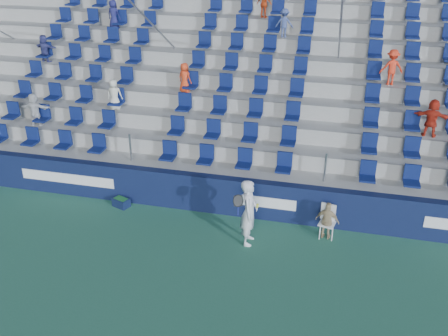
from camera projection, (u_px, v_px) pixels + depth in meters
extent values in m
plane|color=#2D694F|center=(190.00, 276.00, 12.55)|extent=(70.00, 70.00, 0.00)
cube|color=#10193E|center=(220.00, 195.00, 15.02)|extent=(24.00, 0.30, 1.20)
cube|color=white|center=(67.00, 179.00, 15.92)|extent=(3.20, 0.02, 0.34)
cube|color=white|center=(269.00, 203.00, 14.56)|extent=(1.60, 0.02, 0.34)
cube|color=#9C9C97|center=(225.00, 186.00, 15.52)|extent=(24.00, 0.85, 1.20)
cube|color=#9C9C97|center=(231.00, 167.00, 16.15)|extent=(24.00, 0.85, 1.70)
cube|color=#9C9C97|center=(236.00, 149.00, 16.77)|extent=(24.00, 0.85, 2.20)
cube|color=#9C9C97|center=(242.00, 133.00, 17.40)|extent=(24.00, 0.85, 2.70)
cube|color=#9C9C97|center=(247.00, 118.00, 18.02)|extent=(24.00, 0.85, 3.20)
cube|color=#9C9C97|center=(251.00, 104.00, 18.65)|extent=(24.00, 0.85, 3.70)
cube|color=#9C9C97|center=(255.00, 90.00, 19.28)|extent=(24.00, 0.85, 4.20)
cube|color=#9C9C97|center=(259.00, 78.00, 19.90)|extent=(24.00, 0.85, 4.70)
cube|color=#9C9C97|center=(263.00, 66.00, 20.53)|extent=(24.00, 0.85, 5.20)
cube|color=#9C9C97|center=(266.00, 50.00, 20.89)|extent=(24.00, 0.50, 6.20)
cube|color=#0D194E|center=(225.00, 158.00, 15.09)|extent=(16.05, 0.50, 0.70)
cube|color=#0D194E|center=(231.00, 133.00, 15.61)|extent=(16.05, 0.50, 0.70)
cube|color=#0D194E|center=(237.00, 109.00, 16.12)|extent=(16.05, 0.50, 0.70)
cube|color=#0D194E|center=(243.00, 86.00, 16.64)|extent=(16.05, 0.50, 0.70)
cube|color=#0D194E|center=(248.00, 65.00, 17.15)|extent=(16.05, 0.50, 0.70)
cube|color=#0D194E|center=(253.00, 45.00, 17.66)|extent=(16.05, 0.50, 0.70)
cube|color=#0D194E|center=(257.00, 26.00, 18.18)|extent=(16.05, 0.50, 0.70)
cube|color=#0D194E|center=(262.00, 8.00, 18.69)|extent=(16.05, 0.50, 0.70)
cylinder|color=gray|center=(164.00, 37.00, 17.42)|extent=(0.06, 7.68, 4.55)
cylinder|color=gray|center=(339.00, 46.00, 16.16)|extent=(0.06, 7.68, 4.55)
imported|color=silver|center=(35.00, 109.00, 16.90)|extent=(1.07, 0.44, 1.13)
imported|color=#3D4E86|center=(284.00, 23.00, 17.86)|extent=(0.67, 0.41, 1.00)
imported|color=navy|center=(114.00, 14.00, 19.23)|extent=(0.58, 0.42, 1.08)
imported|color=beige|center=(114.00, 94.00, 16.89)|extent=(0.55, 0.41, 1.04)
imported|color=#393D7F|center=(45.00, 48.00, 18.66)|extent=(0.97, 0.47, 1.00)
imported|color=red|center=(392.00, 67.00, 16.02)|extent=(0.81, 0.57, 1.14)
imported|color=#E94C1B|center=(264.00, 4.00, 18.56)|extent=(0.63, 0.39, 1.00)
imported|color=red|center=(432.00, 118.00, 14.74)|extent=(1.11, 0.52, 1.15)
imported|color=red|center=(185.00, 78.00, 16.94)|extent=(0.58, 0.47, 1.01)
imported|color=silver|center=(249.00, 212.00, 13.44)|extent=(0.49, 0.72, 1.93)
cylinder|color=navy|center=(238.00, 211.00, 13.20)|extent=(0.03, 0.03, 0.28)
torus|color=black|center=(238.00, 201.00, 13.07)|extent=(0.30, 0.17, 0.28)
plane|color=#262626|center=(238.00, 201.00, 13.07)|extent=(0.30, 0.16, 0.29)
sphere|color=#CFD832|center=(257.00, 207.00, 13.07)|extent=(0.07, 0.07, 0.07)
sphere|color=#CFD832|center=(258.00, 205.00, 13.11)|extent=(0.07, 0.07, 0.07)
cube|color=white|center=(327.00, 224.00, 13.90)|extent=(0.50, 0.50, 0.04)
cube|color=white|center=(328.00, 212.00, 13.95)|extent=(0.42, 0.13, 0.52)
cylinder|color=white|center=(320.00, 233.00, 13.89)|extent=(0.03, 0.03, 0.42)
cylinder|color=white|center=(332.00, 235.00, 13.82)|extent=(0.03, 0.03, 0.42)
cylinder|color=white|center=(321.00, 226.00, 14.18)|extent=(0.03, 0.03, 0.42)
cylinder|color=white|center=(333.00, 228.00, 14.11)|extent=(0.03, 0.03, 0.42)
imported|color=tan|center=(327.00, 221.00, 13.80)|extent=(0.71, 0.40, 1.13)
cube|color=#101A3B|center=(121.00, 202.00, 15.53)|extent=(0.59, 0.49, 0.27)
cube|color=#1E662D|center=(121.00, 201.00, 15.50)|extent=(0.47, 0.37, 0.16)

